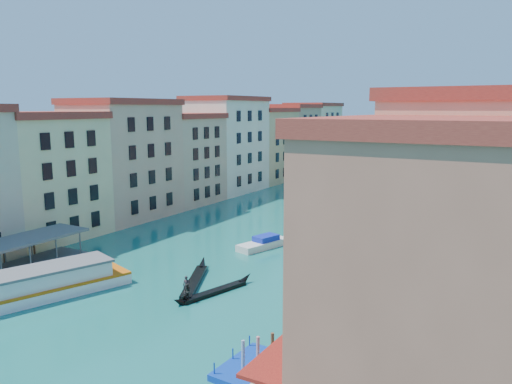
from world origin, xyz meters
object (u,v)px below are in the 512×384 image
(vaporetto_near, at_px, (26,287))
(blue_dock, at_px, (253,368))
(gondola_right, at_px, (213,290))
(vaporetto_far, at_px, (331,187))
(vaporetto_stop, at_px, (18,259))
(gondola_fore, at_px, (194,280))

(vaporetto_near, height_order, blue_dock, vaporetto_near)
(gondola_right, bearing_deg, vaporetto_far, 116.19)
(gondola_right, bearing_deg, blue_dock, -29.06)
(vaporetto_stop, xyz_separation_m, blue_dock, (34.50, -5.63, -1.20))
(vaporetto_near, relative_size, gondola_fore, 1.71)
(vaporetto_near, xyz_separation_m, vaporetto_far, (2.63, 73.26, -0.06))
(vaporetto_stop, bearing_deg, vaporetto_far, 80.45)
(vaporetto_near, distance_m, vaporetto_far, 73.30)
(gondola_fore, bearing_deg, vaporetto_near, -160.01)
(vaporetto_far, xyz_separation_m, gondola_right, (12.06, -62.90, -0.88))
(gondola_fore, bearing_deg, blue_dock, -66.63)
(gondola_fore, height_order, gondola_right, gondola_fore)
(vaporetto_stop, bearing_deg, blue_dock, -9.27)
(vaporetto_stop, height_order, vaporetto_far, vaporetto_stop)
(vaporetto_far, relative_size, gondola_fore, 1.60)
(vaporetto_stop, height_order, gondola_right, vaporetto_stop)
(vaporetto_far, bearing_deg, gondola_fore, -107.86)
(vaporetto_near, xyz_separation_m, gondola_right, (14.70, 10.36, -0.94))
(gondola_right, bearing_deg, vaporetto_stop, -152.34)
(vaporetto_near, bearing_deg, gondola_right, 54.08)
(vaporetto_far, distance_m, gondola_fore, 62.06)
(blue_dock, bearing_deg, vaporetto_near, -177.83)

